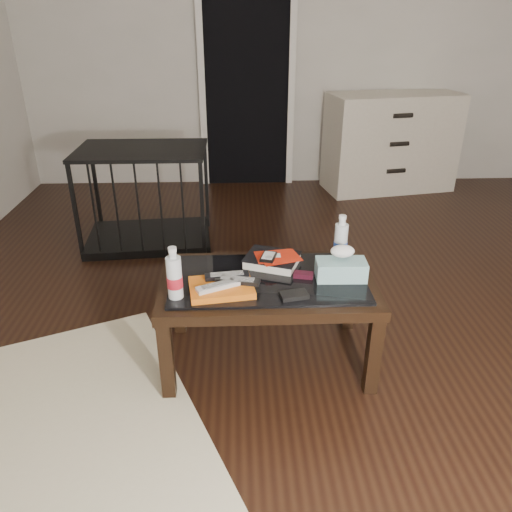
{
  "coord_description": "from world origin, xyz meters",
  "views": [
    {
      "loc": [
        -0.51,
        -2.44,
        1.59
      ],
      "look_at": [
        -0.43,
        -0.35,
        0.55
      ],
      "focal_mm": 35.0,
      "sensor_mm": 36.0,
      "label": 1
    }
  ],
  "objects": [
    {
      "name": "remote_black_front",
      "position": [
        -0.52,
        -0.5,
        0.5
      ],
      "size": [
        0.21,
        0.09,
        0.02
      ],
      "primitive_type": "cube",
      "rotation": [
        0.0,
        0.0,
        -0.23
      ],
      "color": "black",
      "rests_on": "magazines"
    },
    {
      "name": "remote_silver",
      "position": [
        -0.6,
        -0.54,
        0.5
      ],
      "size": [
        0.2,
        0.13,
        0.02
      ],
      "primitive_type": "cube",
      "rotation": [
        0.0,
        0.0,
        0.43
      ],
      "color": "silver",
      "rests_on": "magazines"
    },
    {
      "name": "tissue_box",
      "position": [
        -0.04,
        -0.42,
        0.51
      ],
      "size": [
        0.23,
        0.13,
        0.09
      ],
      "primitive_type": "cube",
      "rotation": [
        0.0,
        0.0,
        -0.03
      ],
      "color": "teal",
      "rests_on": "coffee_table"
    },
    {
      "name": "remote_black_back",
      "position": [
        -0.56,
        -0.45,
        0.5
      ],
      "size": [
        0.2,
        0.07,
        0.02
      ],
      "primitive_type": "cube",
      "rotation": [
        0.0,
        0.0,
        0.12
      ],
      "color": "black",
      "rests_on": "magazines"
    },
    {
      "name": "ipod",
      "position": [
        -0.37,
        -0.3,
        0.52
      ],
      "size": [
        0.09,
        0.12,
        0.02
      ],
      "primitive_type": "cube",
      "rotation": [
        0.0,
        0.0,
        -0.29
      ],
      "color": "black",
      "rests_on": "dvd_mailers"
    },
    {
      "name": "coffee_table",
      "position": [
        -0.37,
        -0.4,
        0.4
      ],
      "size": [
        1.0,
        0.6,
        0.46
      ],
      "color": "black",
      "rests_on": "ground"
    },
    {
      "name": "textbook",
      "position": [
        -0.34,
        -0.27,
        0.48
      ],
      "size": [
        0.3,
        0.28,
        0.05
      ],
      "primitive_type": "cube",
      "rotation": [
        0.0,
        0.0,
        -0.37
      ],
      "color": "black",
      "rests_on": "coffee_table"
    },
    {
      "name": "water_bottle_right",
      "position": [
        -0.01,
        -0.23,
        0.58
      ],
      "size": [
        0.08,
        0.08,
        0.24
      ],
      "primitive_type": "cylinder",
      "rotation": [
        0.0,
        0.0,
        0.2
      ],
      "color": "silver",
      "rests_on": "coffee_table"
    },
    {
      "name": "dvd_mailers",
      "position": [
        -0.33,
        -0.28,
        0.51
      ],
      "size": [
        0.21,
        0.16,
        0.01
      ],
      "primitive_type": "cube",
      "rotation": [
        0.0,
        0.0,
        0.14
      ],
      "color": "red",
      "rests_on": "textbook"
    },
    {
      "name": "wallet",
      "position": [
        -0.27,
        -0.58,
        0.47
      ],
      "size": [
        0.13,
        0.09,
        0.02
      ],
      "primitive_type": "cube",
      "rotation": [
        0.0,
        0.0,
        0.2
      ],
      "color": "black",
      "rests_on": "coffee_table"
    },
    {
      "name": "ground",
      "position": [
        0.0,
        0.0,
        0.0
      ],
      "size": [
        5.0,
        5.0,
        0.0
      ],
      "primitive_type": "plane",
      "color": "black",
      "rests_on": "ground"
    },
    {
      "name": "dresser",
      "position": [
        0.96,
        2.23,
        0.45
      ],
      "size": [
        1.27,
        0.71,
        0.9
      ],
      "rotation": [
        0.0,
        0.0,
        0.18
      ],
      "color": "beige",
      "rests_on": "ground"
    },
    {
      "name": "doorway",
      "position": [
        -0.4,
        2.47,
        1.02
      ],
      "size": [
        0.9,
        0.08,
        2.07
      ],
      "color": "black",
      "rests_on": "ground"
    },
    {
      "name": "magazines",
      "position": [
        -0.59,
        -0.51,
        0.48
      ],
      "size": [
        0.31,
        0.25,
        0.03
      ],
      "primitive_type": "cube",
      "rotation": [
        0.0,
        0.0,
        0.14
      ],
      "color": "orange",
      "rests_on": "coffee_table"
    },
    {
      "name": "water_bottle_left",
      "position": [
        -0.79,
        -0.56,
        0.58
      ],
      "size": [
        0.07,
        0.07,
        0.24
      ],
      "primitive_type": "cylinder",
      "rotation": [
        0.0,
        0.0,
        0.13
      ],
      "color": "white",
      "rests_on": "coffee_table"
    },
    {
      "name": "room_shell",
      "position": [
        0.0,
        0.0,
        1.62
      ],
      "size": [
        5.0,
        5.0,
        5.0
      ],
      "color": "beige",
      "rests_on": "ground"
    },
    {
      "name": "pet_crate",
      "position": [
        -1.18,
        1.05,
        0.23
      ],
      "size": [
        0.95,
        0.67,
        0.71
      ],
      "rotation": [
        0.0,
        0.0,
        0.08
      ],
      "color": "black",
      "rests_on": "ground"
    },
    {
      "name": "flip_phone",
      "position": [
        -0.21,
        -0.4,
        0.47
      ],
      "size": [
        0.1,
        0.07,
        0.02
      ],
      "primitive_type": "cube",
      "rotation": [
        0.0,
        0.0,
        -0.24
      ],
      "color": "black",
      "rests_on": "coffee_table"
    }
  ]
}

